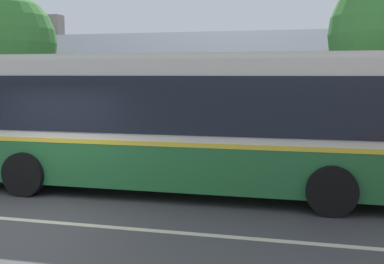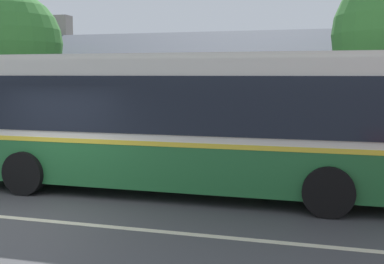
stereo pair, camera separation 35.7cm
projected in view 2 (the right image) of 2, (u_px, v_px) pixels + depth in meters
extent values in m
plane|color=#424244|center=(21.00, 219.00, 9.18)|extent=(300.00, 300.00, 0.00)
cube|color=gray|center=(139.00, 161.00, 14.91)|extent=(60.00, 3.00, 0.15)
cube|color=beige|center=(21.00, 218.00, 9.18)|extent=(60.00, 0.16, 0.01)
cube|color=gray|center=(172.00, 99.00, 21.80)|extent=(21.46, 8.15, 3.22)
cube|color=#424751|center=(156.00, 46.00, 19.58)|extent=(22.06, 4.12, 1.44)
cube|color=#424751|center=(184.00, 51.00, 23.48)|extent=(22.06, 4.12, 1.44)
cube|color=gray|center=(63.00, 28.00, 23.75)|extent=(0.70, 0.70, 1.20)
cube|color=black|center=(77.00, 99.00, 18.53)|extent=(1.10, 0.06, 1.30)
cube|color=black|center=(203.00, 101.00, 17.18)|extent=(1.10, 0.06, 1.30)
cube|color=black|center=(350.00, 104.00, 15.84)|extent=(1.10, 0.06, 1.30)
cube|color=#4C3323|center=(222.00, 122.00, 17.08)|extent=(1.00, 0.06, 2.10)
cube|color=#236633|center=(172.00, 159.00, 11.30)|extent=(11.44, 2.58, 0.97)
cube|color=yellow|center=(172.00, 136.00, 11.23)|extent=(11.46, 2.60, 0.10)
cube|color=silver|center=(172.00, 98.00, 11.12)|extent=(11.44, 2.58, 1.71)
cube|color=silver|center=(172.00, 58.00, 11.01)|extent=(11.21, 2.45, 0.12)
cube|color=black|center=(187.00, 99.00, 12.35)|extent=(10.51, 0.10, 1.21)
cube|color=black|center=(153.00, 105.00, 9.92)|extent=(10.51, 0.10, 1.21)
cube|color=#192D99|center=(136.00, 148.00, 12.89)|extent=(3.20, 0.05, 0.68)
cube|color=black|center=(369.00, 128.00, 11.26)|extent=(0.90, 0.04, 2.43)
cylinder|color=black|center=(328.00, 168.00, 11.60)|extent=(1.00, 0.29, 1.00)
cylinder|color=black|center=(328.00, 192.00, 9.21)|extent=(1.00, 0.29, 1.00)
cylinder|color=black|center=(78.00, 155.00, 13.35)|extent=(1.00, 0.29, 1.00)
cylinder|color=black|center=(24.00, 173.00, 10.95)|extent=(1.00, 0.29, 1.00)
cylinder|color=#4C3828|center=(13.00, 113.00, 17.60)|extent=(0.30, 0.30, 2.63)
sphere|color=#387A33|center=(10.00, 43.00, 17.30)|extent=(3.73, 3.73, 3.73)
sphere|color=#387A33|center=(18.00, 59.00, 17.44)|extent=(2.59, 2.59, 2.59)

